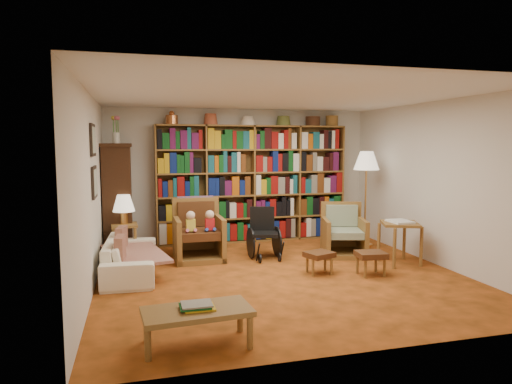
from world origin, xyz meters
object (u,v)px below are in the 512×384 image
object	(u,v)px
side_table_lamp	(125,233)
footstool_a	(319,256)
armchair_leather	(198,234)
armchair_sage	(342,235)
footstool_b	(371,256)
floor_lamp	(366,165)
wheelchair	(264,235)
side_table_papers	(400,229)
coffee_table	(197,313)
sofa	(131,257)

from	to	relation	value
side_table_lamp	footstool_a	bearing A→B (deg)	-30.85
armchair_leather	armchair_sage	bearing A→B (deg)	-8.48
armchair_sage	footstool_b	bearing A→B (deg)	-96.43
side_table_lamp	floor_lamp	size ratio (longest dim) A/B	0.33
footstool_a	wheelchair	bearing A→B (deg)	114.48
armchair_leather	floor_lamp	size ratio (longest dim) A/B	0.57
side_table_lamp	wheelchair	xyz separation A→B (m)	(2.20, -0.50, -0.05)
floor_lamp	wheelchair	bearing A→B (deg)	-169.52
armchair_sage	side_table_papers	size ratio (longest dim) A/B	1.28
side_table_lamp	coffee_table	world-z (taller)	side_table_lamp
footstool_b	side_table_papers	bearing A→B (deg)	31.20
armchair_leather	floor_lamp	world-z (taller)	floor_lamp
armchair_leather	armchair_sage	size ratio (longest dim) A/B	1.11
wheelchair	side_table_papers	world-z (taller)	wheelchair
footstool_b	wheelchair	bearing A→B (deg)	130.89
armchair_leather	coffee_table	bearing A→B (deg)	-97.74
side_table_papers	armchair_sage	bearing A→B (deg)	126.23
armchair_leather	floor_lamp	bearing A→B (deg)	2.47
side_table_lamp	armchair_sage	size ratio (longest dim) A/B	0.64
floor_lamp	coffee_table	size ratio (longest dim) A/B	1.68
footstool_b	side_table_lamp	bearing A→B (deg)	151.05
wheelchair	footstool_b	xyz separation A→B (m)	(1.18, -1.37, -0.10)
wheelchair	side_table_papers	size ratio (longest dim) A/B	1.20
footstool_b	armchair_leather	bearing A→B (deg)	144.25
side_table_papers	armchair_leather	bearing A→B (deg)	158.60
armchair_leather	coffee_table	world-z (taller)	armchair_leather
side_table_lamp	footstool_b	world-z (taller)	side_table_lamp
sofa	armchair_leather	world-z (taller)	armchair_leather
wheelchair	coffee_table	size ratio (longest dim) A/B	0.80
armchair_leather	wheelchair	world-z (taller)	armchair_leather
side_table_lamp	floor_lamp	xyz separation A→B (m)	(4.21, -0.13, 1.06)
sofa	side_table_lamp	bearing A→B (deg)	9.14
wheelchair	side_table_papers	xyz separation A→B (m)	(1.92, -0.92, 0.16)
side_table_papers	footstool_a	world-z (taller)	side_table_papers
sofa	armchair_leather	xyz separation A→B (m)	(1.05, 0.68, 0.15)
footstool_b	footstool_a	bearing A→B (deg)	159.37
sofa	coffee_table	distance (m)	2.62
armchair_sage	coffee_table	bearing A→B (deg)	-134.30
side_table_papers	footstool_a	xyz separation A→B (m)	(-1.41, -0.19, -0.28)
side_table_lamp	coffee_table	bearing A→B (deg)	-78.53
wheelchair	coffee_table	xyz separation A→B (m)	(-1.49, -2.99, -0.07)
sofa	armchair_sage	xyz separation A→B (m)	(3.42, 0.33, 0.08)
armchair_leather	footstool_b	world-z (taller)	armchair_leather
floor_lamp	side_table_lamp	bearing A→B (deg)	178.21
footstool_a	sofa	bearing A→B (deg)	165.63
side_table_papers	coffee_table	xyz separation A→B (m)	(-3.40, -2.07, -0.24)
armchair_leather	footstool_b	distance (m)	2.75
side_table_papers	footstool_b	bearing A→B (deg)	-148.80
footstool_b	coffee_table	distance (m)	3.13
side_table_lamp	coffee_table	xyz separation A→B (m)	(0.71, -3.50, -0.12)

